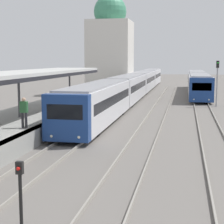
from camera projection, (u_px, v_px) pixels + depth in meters
name	position (u px, v px, depth m)	size (l,w,h in m)	color
platform_canopy	(19.00, 74.00, 23.84)	(4.00, 26.85, 2.91)	beige
person_on_platform	(24.00, 111.00, 20.23)	(0.40, 0.22, 1.66)	#2D2D33
train_near	(136.00, 84.00, 48.29)	(2.60, 58.27, 2.96)	navy
train_far	(198.00, 82.00, 52.06)	(2.58, 27.16, 2.94)	navy
signal_post_near	(20.00, 186.00, 10.49)	(0.20, 0.21, 1.87)	black
signal_mast_far	(217.00, 78.00, 37.23)	(0.28, 0.29, 4.59)	gray
distant_domed_building	(110.00, 48.00, 50.83)	(5.72, 5.72, 13.29)	silver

